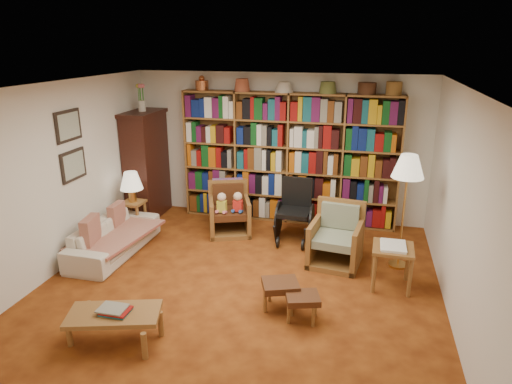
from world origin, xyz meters
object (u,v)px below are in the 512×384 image
(armchair_leather, at_px, (231,211))
(coffee_table, at_px, (114,316))
(side_table_lamp, at_px, (134,210))
(footstool_a, at_px, (280,287))
(footstool_b, at_px, (303,300))
(wheelchair, at_px, (295,212))
(floor_lamp, at_px, (408,171))
(armchair_sage, at_px, (336,239))
(sofa, at_px, (114,237))
(side_table_papers, at_px, (393,253))

(armchair_leather, bearing_deg, coffee_table, -96.18)
(side_table_lamp, xyz_separation_m, footstool_a, (2.75, -1.69, -0.08))
(armchair_leather, bearing_deg, footstool_b, -56.25)
(side_table_lamp, relative_size, footstool_b, 1.18)
(wheelchair, xyz_separation_m, floor_lamp, (1.55, -0.57, 0.93))
(armchair_sage, relative_size, footstool_a, 1.70)
(footstool_b, bearing_deg, armchair_leather, 123.75)
(sofa, distance_m, armchair_sage, 3.23)
(armchair_sage, height_order, coffee_table, armchair_sage)
(side_table_lamp, bearing_deg, footstool_a, -31.59)
(coffee_table, bearing_deg, side_table_papers, 33.05)
(side_table_lamp, bearing_deg, armchair_leather, 14.17)
(footstool_b, bearing_deg, floor_lamp, 55.13)
(side_table_papers, distance_m, coffee_table, 3.37)
(footstool_a, xyz_separation_m, footstool_b, (0.28, -0.17, -0.03))
(coffee_table, bearing_deg, wheelchair, 65.15)
(floor_lamp, bearing_deg, footstool_a, -134.23)
(armchair_leather, relative_size, footstool_b, 2.01)
(side_table_lamp, xyz_separation_m, coffee_table, (1.20, -2.70, -0.07))
(sofa, xyz_separation_m, coffee_table, (1.10, -1.88, 0.05))
(armchair_leather, bearing_deg, side_table_papers, -26.66)
(side_table_lamp, xyz_separation_m, armchair_sage, (3.28, -0.30, -0.04))
(side_table_lamp, distance_m, footstool_b, 3.56)
(armchair_sage, distance_m, floor_lamp, 1.36)
(floor_lamp, bearing_deg, wheelchair, 159.76)
(armchair_leather, distance_m, side_table_papers, 2.78)
(armchair_leather, bearing_deg, floor_lamp, -13.68)
(footstool_a, height_order, footstool_b, footstool_a)
(footstool_a, relative_size, coffee_table, 0.49)
(floor_lamp, xyz_separation_m, footstool_a, (-1.40, -1.44, -1.09))
(footstool_a, bearing_deg, armchair_sage, 69.09)
(armchair_leather, xyz_separation_m, footstool_b, (1.50, -2.24, -0.09))
(armchair_leather, bearing_deg, armchair_sage, -21.35)
(armchair_leather, relative_size, footstool_a, 1.76)
(side_table_papers, relative_size, footstool_a, 1.15)
(wheelchair, distance_m, footstool_a, 2.03)
(side_table_lamp, height_order, floor_lamp, floor_lamp)
(sofa, height_order, footstool_a, sofa)
(wheelchair, distance_m, footstool_b, 2.23)
(armchair_sage, bearing_deg, footstool_b, -99.08)
(footstool_b, distance_m, coffee_table, 2.02)
(sofa, distance_m, footstool_b, 3.11)
(armchair_leather, bearing_deg, sofa, -140.05)
(side_table_papers, bearing_deg, armchair_leather, 153.34)
(armchair_sage, relative_size, floor_lamp, 0.54)
(armchair_sage, distance_m, side_table_papers, 0.94)
(armchair_leather, height_order, footstool_b, armchair_leather)
(armchair_leather, height_order, floor_lamp, floor_lamp)
(side_table_lamp, bearing_deg, armchair_sage, -5.16)
(floor_lamp, distance_m, side_table_papers, 1.11)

